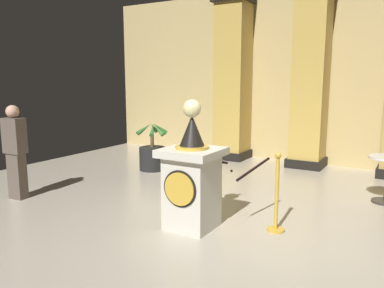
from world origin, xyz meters
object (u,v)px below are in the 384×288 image
object	(u,v)px
stanchion_near	(276,204)
stanchion_far	(193,185)
pedestal_clock	(192,179)
bystander_guest	(15,150)
potted_palm_left	(152,155)

from	to	relation	value
stanchion_near	stanchion_far	distance (m)	1.51
pedestal_clock	bystander_guest	distance (m)	3.23
stanchion_near	pedestal_clock	bearing A→B (deg)	-155.48
pedestal_clock	bystander_guest	world-z (taller)	pedestal_clock
stanchion_far	potted_palm_left	xyz separation A→B (m)	(-2.05, 1.67, -0.01)
pedestal_clock	bystander_guest	bearing A→B (deg)	-172.91
stanchion_near	bystander_guest	size ratio (longest dim) A/B	0.67
stanchion_near	bystander_guest	xyz separation A→B (m)	(-4.23, -0.87, 0.46)
stanchion_far	bystander_guest	distance (m)	3.04
stanchion_far	potted_palm_left	distance (m)	2.65
stanchion_near	potted_palm_left	xyz separation A→B (m)	(-3.53, 2.00, -0.04)
pedestal_clock	stanchion_far	size ratio (longest dim) A/B	1.78
pedestal_clock	stanchion_far	xyz separation A→B (m)	(-0.45, 0.79, -0.34)
stanchion_near	stanchion_far	size ratio (longest dim) A/B	1.09
pedestal_clock	bystander_guest	size ratio (longest dim) A/B	1.10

